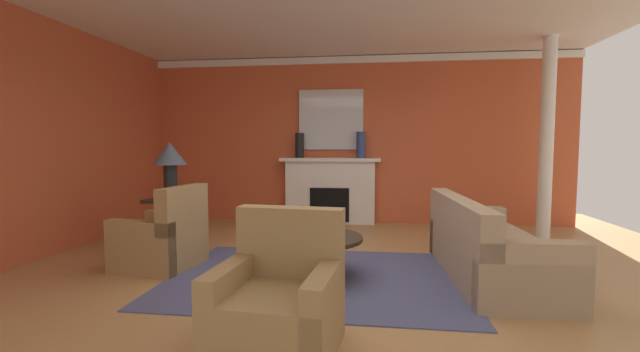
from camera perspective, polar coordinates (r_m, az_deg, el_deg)
name	(u,v)px	position (r m, az deg, el deg)	size (l,w,h in m)	color
ground_plane	(329,277)	(4.50, 1.33, -13.93)	(9.40, 9.40, 0.00)	tan
wall_fireplace	(349,140)	(7.55, 4.01, 5.02)	(7.83, 0.12, 3.01)	#C65633
wall_window	(35,137)	(6.14, -34.89, 4.43)	(0.12, 7.04, 3.01)	#C65633
crown_moulding	(349,60)	(7.62, 4.03, 15.81)	(7.83, 0.08, 0.12)	white
area_rug	(316,277)	(4.49, -0.63, -13.90)	(3.07, 2.23, 0.01)	#4C517A
fireplace	(330,192)	(7.41, 1.42, -2.27)	(1.80, 0.35, 1.18)	white
mantel_mirror	(331,120)	(7.50, 1.54, 7.84)	(1.16, 0.04, 1.08)	silver
sofa	(487,250)	(4.75, 22.26, -9.55)	(1.01, 2.14, 0.85)	tan
armchair_near_window	(163,241)	(5.10, -21.03, -8.45)	(0.90, 0.90, 0.95)	#9E7A4C
armchair_facing_fireplace	(279,306)	(2.96, -5.72, -17.57)	(0.87, 0.87, 0.95)	#9E7A4C
coffee_table	(315,247)	(4.40, -0.63, -9.82)	(1.00, 1.00, 0.45)	#2D2319
side_table	(172,220)	(5.90, -19.94, -5.80)	(0.56, 0.56, 0.70)	#2D2319
table_lamp	(170,159)	(5.81, -20.15, 2.23)	(0.44, 0.44, 0.75)	black
vase_mantel_left	(300,145)	(7.39, -2.86, 4.27)	(0.15, 0.15, 0.45)	black
vase_mantel_right	(361,145)	(7.27, 5.72, 4.33)	(0.16, 0.16, 0.46)	navy
book_red_cover	(312,231)	(4.54, -1.15, -7.64)	(0.19, 0.15, 0.04)	navy
book_art_folio	(300,229)	(4.42, -2.80, -7.44)	(0.21, 0.18, 0.04)	maroon
column_white	(546,139)	(7.03, 28.99, 4.55)	(0.20, 0.20, 3.01)	white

